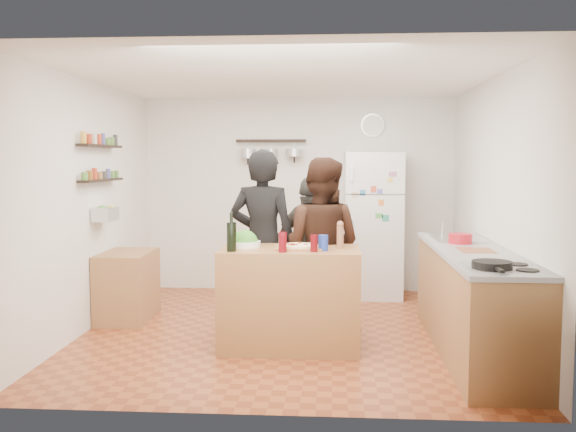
# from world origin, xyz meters

# --- Properties ---
(room_shell) EXTENTS (4.20, 4.20, 4.20)m
(room_shell) POSITION_xyz_m (0.00, 0.39, 1.25)
(room_shell) COLOR brown
(room_shell) RESTS_ON ground
(prep_island) EXTENTS (1.25, 0.72, 0.91)m
(prep_island) POSITION_xyz_m (0.06, -0.52, 0.46)
(prep_island) COLOR olive
(prep_island) RESTS_ON floor
(pizza_board) EXTENTS (0.42, 0.34, 0.02)m
(pizza_board) POSITION_xyz_m (0.14, -0.54, 0.92)
(pizza_board) COLOR #946036
(pizza_board) RESTS_ON prep_island
(pizza) EXTENTS (0.34, 0.34, 0.02)m
(pizza) POSITION_xyz_m (0.14, -0.54, 0.94)
(pizza) COLOR beige
(pizza) RESTS_ON pizza_board
(salad_bowl) EXTENTS (0.29, 0.29, 0.06)m
(salad_bowl) POSITION_xyz_m (-0.36, -0.47, 0.94)
(salad_bowl) COLOR white
(salad_bowl) RESTS_ON prep_island
(wine_bottle) EXTENTS (0.08, 0.08, 0.25)m
(wine_bottle) POSITION_xyz_m (-0.44, -0.74, 1.04)
(wine_bottle) COLOR black
(wine_bottle) RESTS_ON prep_island
(wine_glass_near) EXTENTS (0.07, 0.07, 0.18)m
(wine_glass_near) POSITION_xyz_m (0.01, -0.76, 1.00)
(wine_glass_near) COLOR #5B070F
(wine_glass_near) RESTS_ON prep_island
(wine_glass_far) EXTENTS (0.06, 0.06, 0.15)m
(wine_glass_far) POSITION_xyz_m (0.28, -0.72, 0.99)
(wine_glass_far) COLOR #51070B
(wine_glass_far) RESTS_ON prep_island
(pepper_mill) EXTENTS (0.06, 0.06, 0.20)m
(pepper_mill) POSITION_xyz_m (0.51, -0.47, 1.01)
(pepper_mill) COLOR brown
(pepper_mill) RESTS_ON prep_island
(salt_canister) EXTENTS (0.09, 0.09, 0.14)m
(salt_canister) POSITION_xyz_m (0.36, -0.64, 0.98)
(salt_canister) COLOR navy
(salt_canister) RESTS_ON prep_island
(person_left) EXTENTS (0.72, 0.54, 1.81)m
(person_left) POSITION_xyz_m (-0.24, -0.04, 0.91)
(person_left) COLOR black
(person_left) RESTS_ON floor
(person_center) EXTENTS (1.01, 0.89, 1.73)m
(person_center) POSITION_xyz_m (0.33, -0.02, 0.87)
(person_center) COLOR black
(person_center) RESTS_ON floor
(person_back) EXTENTS (0.98, 0.74, 1.54)m
(person_back) POSITION_xyz_m (0.22, 0.48, 0.77)
(person_back) COLOR #2E2C28
(person_back) RESTS_ON floor
(counter_run) EXTENTS (0.63, 2.63, 0.90)m
(counter_run) POSITION_xyz_m (1.70, -0.55, 0.45)
(counter_run) COLOR #9E7042
(counter_run) RESTS_ON floor
(stove_top) EXTENTS (0.60, 0.62, 0.02)m
(stove_top) POSITION_xyz_m (1.70, -1.50, 0.91)
(stove_top) COLOR white
(stove_top) RESTS_ON counter_run
(skillet) EXTENTS (0.29, 0.29, 0.06)m
(skillet) POSITION_xyz_m (1.60, -1.55, 0.95)
(skillet) COLOR black
(skillet) RESTS_ON stove_top
(sink) EXTENTS (0.50, 0.80, 0.03)m
(sink) POSITION_xyz_m (1.70, 0.30, 0.92)
(sink) COLOR silver
(sink) RESTS_ON counter_run
(cutting_board) EXTENTS (0.30, 0.40, 0.02)m
(cutting_board) POSITION_xyz_m (1.70, -0.60, 0.91)
(cutting_board) COLOR brown
(cutting_board) RESTS_ON counter_run
(red_bowl) EXTENTS (0.22, 0.22, 0.09)m
(red_bowl) POSITION_xyz_m (1.65, -0.13, 0.97)
(red_bowl) COLOR red
(red_bowl) RESTS_ON counter_run
(fridge) EXTENTS (0.70, 0.68, 1.80)m
(fridge) POSITION_xyz_m (0.95, 1.75, 0.90)
(fridge) COLOR white
(fridge) RESTS_ON floor
(wall_clock) EXTENTS (0.30, 0.03, 0.30)m
(wall_clock) POSITION_xyz_m (0.95, 2.08, 2.15)
(wall_clock) COLOR silver
(wall_clock) RESTS_ON back_wall
(spice_shelf_lower) EXTENTS (0.12, 1.00, 0.02)m
(spice_shelf_lower) POSITION_xyz_m (-1.93, 0.20, 1.50)
(spice_shelf_lower) COLOR black
(spice_shelf_lower) RESTS_ON left_wall
(spice_shelf_upper) EXTENTS (0.12, 1.00, 0.02)m
(spice_shelf_upper) POSITION_xyz_m (-1.93, 0.20, 1.85)
(spice_shelf_upper) COLOR black
(spice_shelf_upper) RESTS_ON left_wall
(produce_basket) EXTENTS (0.18, 0.35, 0.14)m
(produce_basket) POSITION_xyz_m (-1.90, 0.20, 1.15)
(produce_basket) COLOR silver
(produce_basket) RESTS_ON left_wall
(side_table) EXTENTS (0.50, 0.80, 0.73)m
(side_table) POSITION_xyz_m (-1.74, 0.37, 0.36)
(side_table) COLOR olive
(side_table) RESTS_ON floor
(pot_rack) EXTENTS (0.90, 0.04, 0.04)m
(pot_rack) POSITION_xyz_m (-0.35, 2.00, 1.95)
(pot_rack) COLOR black
(pot_rack) RESTS_ON back_wall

